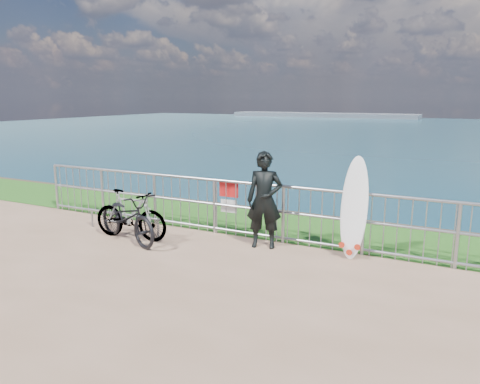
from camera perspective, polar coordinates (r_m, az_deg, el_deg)
The scene contains 8 objects.
grass_strip at distance 10.36m, azimuth 2.38°, elevation -3.74°, with size 120.00×120.00×0.00m, color #1E5317.
seascape at distance 161.30m, azimuth 9.99°, elevation 9.02°, with size 260.00×260.00×5.00m.
railing at distance 9.26m, azimuth -0.36°, elevation -1.95°, with size 10.06×0.10×1.13m.
surfer at distance 8.54m, azimuth 3.00°, elevation -0.98°, with size 0.65×0.43×1.78m, color black.
surfboard at distance 8.25m, azimuth 13.71°, elevation -2.30°, with size 0.47×0.43×1.77m.
bicycle_near at distance 9.19m, azimuth -13.61°, elevation -3.00°, with size 0.64×1.84×0.97m, color black.
bicycle_far at distance 9.35m, azimuth -13.23°, elevation -2.71°, with size 0.46×1.63×0.98m, color black.
bike_rack at distance 9.88m, azimuth -14.01°, elevation -2.90°, with size 1.94×0.05×0.40m.
Camera 1 is at (4.18, -6.38, 2.75)m, focal length 35.00 mm.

